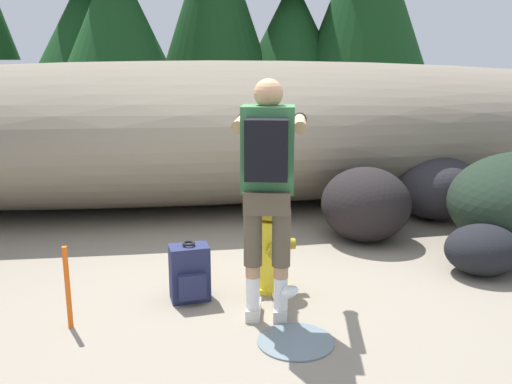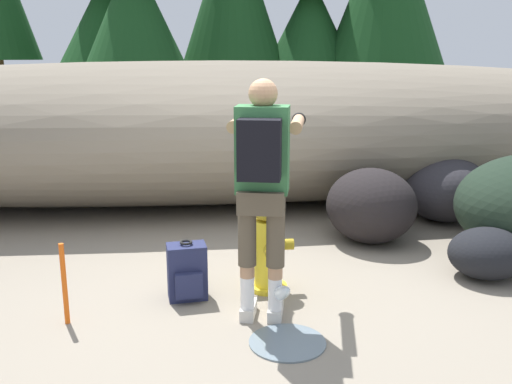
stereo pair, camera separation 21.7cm
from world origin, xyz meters
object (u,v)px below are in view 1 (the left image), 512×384
object	(u,v)px
boulder_outlier	(483,249)
boulder_small	(435,186)
utility_worker	(268,171)
survey_stake	(68,288)
fire_hydrant	(270,250)
boulder_large	(366,204)
spare_backpack	(190,273)

from	to	relation	value
boulder_outlier	boulder_small	bearing A→B (deg)	76.47
utility_worker	survey_stake	distance (m)	1.60
fire_hydrant	utility_worker	xyz separation A→B (m)	(-0.11, -0.47, 0.75)
utility_worker	boulder_large	bearing A→B (deg)	-26.95
boulder_small	boulder_outlier	size ratio (longest dim) A/B	1.57
boulder_outlier	boulder_large	bearing A→B (deg)	123.12
boulder_large	survey_stake	bearing A→B (deg)	-151.16
spare_backpack	boulder_outlier	xyz separation A→B (m)	(2.56, 0.12, 0.00)
fire_hydrant	boulder_large	bearing A→B (deg)	41.76
survey_stake	boulder_large	bearing A→B (deg)	28.84
fire_hydrant	boulder_outlier	world-z (taller)	fire_hydrant
fire_hydrant	survey_stake	distance (m)	1.57
fire_hydrant	utility_worker	bearing A→B (deg)	-103.72
fire_hydrant	spare_backpack	distance (m)	0.67
utility_worker	boulder_large	size ratio (longest dim) A/B	1.86
spare_backpack	boulder_large	bearing A→B (deg)	115.98
fire_hydrant	boulder_outlier	bearing A→B (deg)	0.82
utility_worker	fire_hydrant	bearing A→B (deg)	-0.12
fire_hydrant	spare_backpack	bearing A→B (deg)	-172.25
fire_hydrant	utility_worker	size ratio (longest dim) A/B	0.43
utility_worker	boulder_outlier	distance (m)	2.25
utility_worker	survey_stake	size ratio (longest dim) A/B	2.86
spare_backpack	boulder_large	size ratio (longest dim) A/B	0.51
spare_backpack	survey_stake	size ratio (longest dim) A/B	0.78
fire_hydrant	utility_worker	world-z (taller)	utility_worker
spare_backpack	boulder_large	world-z (taller)	boulder_large
fire_hydrant	boulder_small	size ratio (longest dim) A/B	0.69
boulder_small	survey_stake	bearing A→B (deg)	-150.70
boulder_large	boulder_small	size ratio (longest dim) A/B	0.86
boulder_small	spare_backpack	bearing A→B (deg)	-148.52
survey_stake	utility_worker	bearing A→B (deg)	-2.06
spare_backpack	boulder_small	world-z (taller)	boulder_small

